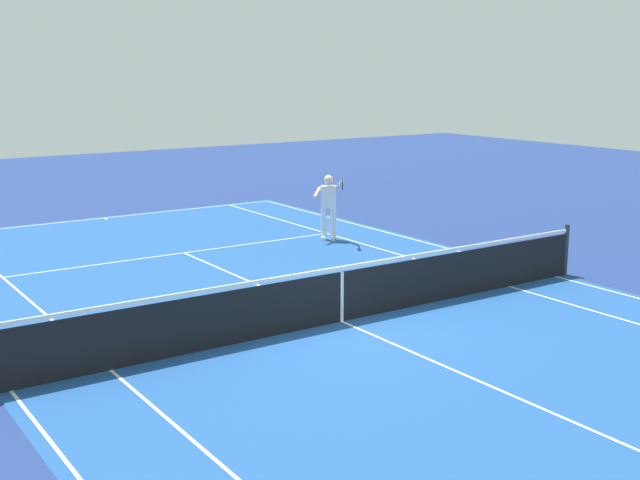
% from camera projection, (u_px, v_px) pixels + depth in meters
% --- Properties ---
extents(ground_plane, '(60.00, 60.00, 0.00)m').
position_uv_depth(ground_plane, '(341.00, 321.00, 14.01)').
color(ground_plane, navy).
extents(court_slab, '(24.20, 11.40, 0.00)m').
position_uv_depth(court_slab, '(341.00, 321.00, 14.01)').
color(court_slab, '#1E4C93').
rests_on(court_slab, ground_plane).
extents(court_line_markings, '(23.85, 11.05, 0.01)m').
position_uv_depth(court_line_markings, '(341.00, 321.00, 14.01)').
color(court_line_markings, white).
rests_on(court_line_markings, ground_plane).
extents(tennis_net, '(0.10, 11.70, 1.08)m').
position_uv_depth(tennis_net, '(342.00, 294.00, 13.91)').
color(tennis_net, '#2D2D33').
rests_on(tennis_net, ground_plane).
extents(tennis_player_near, '(1.18, 0.75, 1.70)m').
position_uv_depth(tennis_player_near, '(329.00, 204.00, 20.48)').
color(tennis_player_near, white).
rests_on(tennis_player_near, ground_plane).
extents(tennis_ball, '(0.07, 0.07, 0.07)m').
position_uv_depth(tennis_ball, '(157.00, 298.00, 15.31)').
color(tennis_ball, '#CCE01E').
rests_on(tennis_ball, ground_plane).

